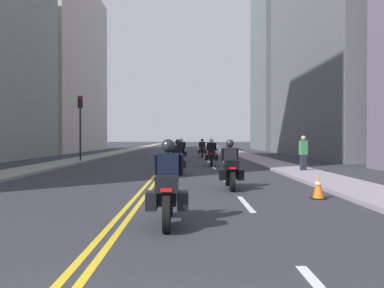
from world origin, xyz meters
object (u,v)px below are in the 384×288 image
motorcycle_5 (202,150)px  traffic_light_near (80,116)px  traffic_cone_1 (318,186)px  motorcycle_1 (230,169)px  motorcycle_2 (178,160)px  pedestrian_0 (303,154)px  motorcycle_0 (168,190)px  motorcycle_3 (212,155)px  motorcycle_4 (182,152)px

motorcycle_5 → traffic_light_near: size_ratio=0.47×
traffic_cone_1 → motorcycle_5: bearing=95.6°
motorcycle_1 → motorcycle_2: motorcycle_2 is taller
traffic_light_near → pedestrian_0: (12.81, -8.05, -2.22)m
motorcycle_0 → motorcycle_1: (1.75, 5.26, -0.02)m
motorcycle_2 → motorcycle_5: 16.35m
motorcycle_1 → traffic_light_near: 16.68m
motorcycle_1 → motorcycle_2: bearing=110.4°
motorcycle_2 → motorcycle_3: size_ratio=0.97×
motorcycle_2 → motorcycle_4: 10.83m
traffic_cone_1 → traffic_light_near: traffic_light_near is taller
motorcycle_5 → traffic_light_near: (-8.54, -7.16, 2.48)m
motorcycle_4 → motorcycle_5: (1.70, 5.44, -0.02)m
motorcycle_3 → pedestrian_0: (4.11, -4.51, 0.25)m
motorcycle_0 → motorcycle_5: bearing=86.0°
traffic_cone_1 → traffic_light_near: 19.63m
pedestrian_0 → motorcycle_4: bearing=-72.3°
motorcycle_2 → traffic_cone_1: (3.97, -7.03, -0.31)m
motorcycle_0 → traffic_light_near: size_ratio=0.47×
motorcycle_1 → traffic_cone_1: size_ratio=3.17×
motorcycle_1 → pedestrian_0: bearing=55.5°
traffic_cone_1 → motorcycle_0: bearing=-141.0°
motorcycle_1 → traffic_cone_1: motorcycle_1 is taller
motorcycle_3 → motorcycle_4: 5.59m
motorcycle_1 → motorcycle_4: size_ratio=0.95×
traffic_cone_1 → motorcycle_2: bearing=119.5°
motorcycle_2 → pedestrian_0: 6.05m
motorcycle_5 → traffic_cone_1: (2.29, -23.29, -0.32)m
motorcycle_4 → traffic_light_near: (-6.84, -1.73, 2.46)m
motorcycle_2 → pedestrian_0: (5.95, 1.05, 0.27)m
motorcycle_2 → traffic_light_near: bearing=128.1°
motorcycle_5 → pedestrian_0: pedestrian_0 is taller
motorcycle_1 → motorcycle_4: 15.86m
motorcycle_2 → traffic_light_near: size_ratio=0.48×
traffic_light_near → motorcycle_5: bearing=40.0°
motorcycle_1 → motorcycle_2: 5.25m
motorcycle_1 → pedestrian_0: 7.27m
motorcycle_0 → motorcycle_3: size_ratio=0.95×
motorcycle_0 → motorcycle_5: 26.50m
motorcycle_0 → motorcycle_2: size_ratio=0.99×
motorcycle_3 → traffic_light_near: size_ratio=0.50×
motorcycle_3 → motorcycle_4: (-1.86, 5.27, 0.02)m
traffic_light_near → motorcycle_1: bearing=-58.3°
motorcycle_5 → motorcycle_4: bearing=-106.0°
motorcycle_3 → traffic_light_near: traffic_light_near is taller
traffic_cone_1 → motorcycle_4: bearing=102.6°
traffic_light_near → motorcycle_0: bearing=-70.3°
motorcycle_4 → pedestrian_0: (5.97, -9.78, 0.24)m
motorcycle_2 → motorcycle_1: bearing=-68.6°
traffic_cone_1 → traffic_light_near: size_ratio=0.15×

